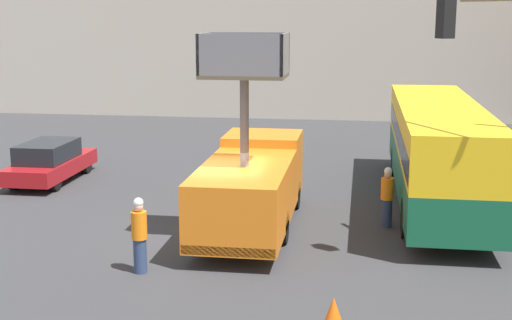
{
  "coord_description": "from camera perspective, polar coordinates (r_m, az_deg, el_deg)",
  "views": [
    {
      "loc": [
        3.86,
        -18.61,
        6.19
      ],
      "look_at": [
        0.78,
        1.97,
        1.86
      ],
      "focal_mm": 50.0,
      "sensor_mm": 36.0,
      "label": 1
    }
  ],
  "objects": [
    {
      "name": "building_backdrop_far",
      "position": [
        46.6,
        3.83,
        11.12
      ],
      "size": [
        44.0,
        10.0,
        11.41
      ],
      "color": "#BCB2A3",
      "rests_on": "ground_plane"
    },
    {
      "name": "road_worker_near_truck",
      "position": [
        17.41,
        -9.31,
        -5.96
      ],
      "size": [
        0.38,
        0.38,
        1.87
      ],
      "rotation": [
        0.0,
        0.0,
        0.03
      ],
      "color": "navy",
      "rests_on": "ground_plane"
    },
    {
      "name": "road_worker_directing",
      "position": [
        21.21,
        10.45,
        -2.93
      ],
      "size": [
        0.38,
        0.38,
        1.78
      ],
      "rotation": [
        0.0,
        0.0,
        1.89
      ],
      "color": "navy",
      "rests_on": "ground_plane"
    },
    {
      "name": "utility_truck",
      "position": [
        20.47,
        -0.38,
        -1.77
      ],
      "size": [
        2.36,
        7.21,
        5.66
      ],
      "color": "orange",
      "rests_on": "ground_plane"
    },
    {
      "name": "ground_plane",
      "position": [
        19.99,
        -3.07,
        -6.31
      ],
      "size": [
        120.0,
        120.0,
        0.0
      ],
      "primitive_type": "plane",
      "color": "#333335"
    },
    {
      "name": "city_bus",
      "position": [
        23.91,
        14.3,
        1.15
      ],
      "size": [
        2.57,
        12.41,
        3.29
      ],
      "rotation": [
        0.0,
        0.0,
        1.48
      ],
      "color": "#145638",
      "rests_on": "ground_plane"
    },
    {
      "name": "traffic_cone_near_truck",
      "position": [
        14.5,
        6.21,
        -12.2
      ],
      "size": [
        0.6,
        0.6,
        0.68
      ],
      "color": "black",
      "rests_on": "ground_plane"
    },
    {
      "name": "parked_car_curbside",
      "position": [
        27.52,
        -16.16,
        -0.1
      ],
      "size": [
        1.82,
        4.66,
        1.51
      ],
      "color": "maroon",
      "rests_on": "ground_plane"
    }
  ]
}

